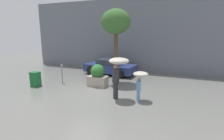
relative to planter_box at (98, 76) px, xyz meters
The scene contains 9 objects.
ground_plane 1.59m from the planter_box, 87.27° to the right, with size 40.00×40.00×0.00m, color slate.
building_facade 5.58m from the planter_box, 89.22° to the left, with size 18.00×0.30×6.00m.
planter_box is the anchor object (origin of this frame).
person_adult 2.61m from the planter_box, 39.46° to the right, with size 0.97×0.97×2.07m.
person_child 3.26m from the planter_box, 24.54° to the right, with size 0.72×0.72×1.42m.
parked_car_near 3.30m from the planter_box, 98.89° to the left, with size 4.08×2.28×1.21m.
street_tree 3.49m from the planter_box, 60.29° to the left, with size 1.84×1.84×4.70m.
parking_meter 2.45m from the planter_box, behind, with size 0.14×0.14×1.26m.
newspaper_box 3.82m from the planter_box, 157.46° to the right, with size 0.50×0.44×0.90m.
Camera 1 is at (4.62, -7.87, 3.23)m, focal length 28.00 mm.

